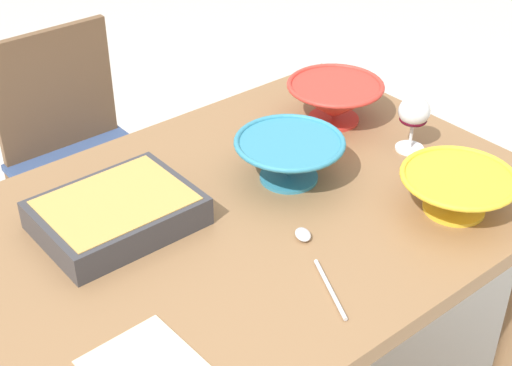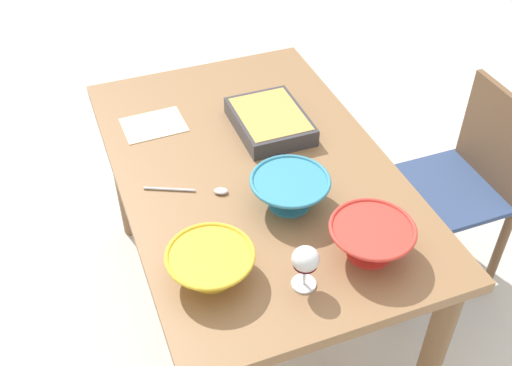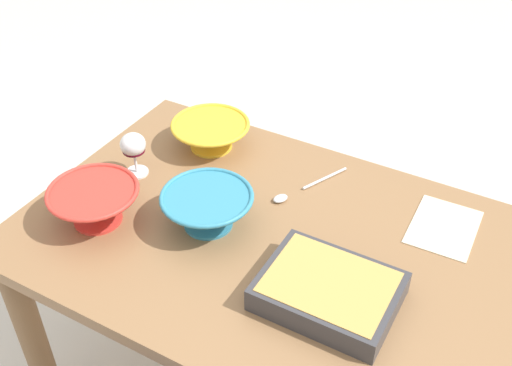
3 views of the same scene
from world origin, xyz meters
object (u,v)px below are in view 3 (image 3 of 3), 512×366
object	(u,v)px
small_bowl	(95,203)
napkin	(444,227)
dining_table	(282,273)
wine_glass	(133,147)
serving_bowl	(211,133)
casserole_dish	(329,290)
mixing_bowl	(207,208)
serving_spoon	(297,191)

from	to	relation	value
small_bowl	napkin	size ratio (longest dim) A/B	1.11
dining_table	wine_glass	size ratio (longest dim) A/B	10.14
small_bowl	serving_bowl	size ratio (longest dim) A/B	1.00
casserole_dish	mixing_bowl	xyz separation A→B (m)	(0.38, -0.09, 0.02)
napkin	serving_bowl	bearing A→B (deg)	-1.41
napkin	dining_table	bearing A→B (deg)	36.32
small_bowl	serving_spoon	size ratio (longest dim) A/B	0.97
wine_glass	mixing_bowl	distance (m)	0.32
casserole_dish	wine_glass	bearing A→B (deg)	-14.35
dining_table	napkin	xyz separation A→B (m)	(-0.34, -0.25, 0.12)
napkin	mixing_bowl	bearing A→B (deg)	27.96
dining_table	casserole_dish	size ratio (longest dim) A/B	4.45
casserole_dish	serving_spoon	size ratio (longest dim) A/B	1.24
mixing_bowl	serving_spoon	size ratio (longest dim) A/B	0.98
small_bowl	napkin	bearing A→B (deg)	-152.69
wine_glass	casserole_dish	bearing A→B (deg)	165.65
mixing_bowl	napkin	distance (m)	0.62
casserole_dish	small_bowl	xyz separation A→B (m)	(0.64, 0.04, 0.02)
serving_spoon	wine_glass	bearing A→B (deg)	17.81
small_bowl	wine_glass	bearing A→B (deg)	-79.85
dining_table	serving_bowl	size ratio (longest dim) A/B	5.68
dining_table	mixing_bowl	world-z (taller)	mixing_bowl
dining_table	serving_spoon	bearing A→B (deg)	-73.39
napkin	small_bowl	bearing A→B (deg)	27.31
wine_glass	mixing_bowl	size ratio (longest dim) A/B	0.56
dining_table	napkin	world-z (taller)	napkin
dining_table	serving_spoon	xyz separation A→B (m)	(0.06, -0.19, 0.12)
mixing_bowl	serving_bowl	bearing A→B (deg)	-58.77
dining_table	serving_bowl	bearing A→B (deg)	-34.73
casserole_dish	napkin	bearing A→B (deg)	-113.42
dining_table	serving_spoon	size ratio (longest dim) A/B	5.51
small_bowl	dining_table	bearing A→B (deg)	-160.40
dining_table	mixing_bowl	distance (m)	0.27
casserole_dish	serving_spoon	bearing A→B (deg)	-53.45
small_bowl	serving_bowl	xyz separation A→B (m)	(-0.08, -0.43, -0.01)
dining_table	mixing_bowl	size ratio (longest dim) A/B	5.64
mixing_bowl	small_bowl	xyz separation A→B (m)	(0.26, 0.13, 0.00)
wine_glass	small_bowl	bearing A→B (deg)	100.15
wine_glass	napkin	xyz separation A→B (m)	(-0.84, -0.20, -0.09)
casserole_dish	mixing_bowl	world-z (taller)	mixing_bowl
wine_glass	serving_bowl	bearing A→B (deg)	-117.88
casserole_dish	serving_bowl	size ratio (longest dim) A/B	1.28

